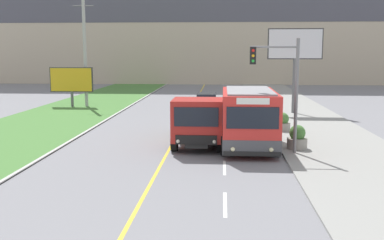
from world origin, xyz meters
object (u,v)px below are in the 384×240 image
object	(u,v)px
car_distant	(207,103)
planter_round_third	(271,111)
city_bus	(249,119)
utility_pole_far	(85,49)
billboard_large	(295,48)
planter_round_near	(297,138)
dump_truck	(199,122)
traffic_light_mast	(282,81)
billboard_small	(71,80)
planter_round_second	(283,123)

from	to	relation	value
car_distant	planter_round_third	world-z (taller)	car_distant
city_bus	planter_round_third	size ratio (longest dim) A/B	4.85
utility_pole_far	billboard_large	distance (m)	17.96
car_distant	planter_round_near	size ratio (longest dim) A/B	3.63
car_distant	planter_round_third	size ratio (longest dim) A/B	3.63
city_bus	car_distant	bearing A→B (deg)	100.30
utility_pole_far	planter_round_third	distance (m)	17.53
dump_truck	traffic_light_mast	xyz separation A→B (m)	(3.98, -1.40, 2.22)
city_bus	planter_round_near	bearing A→B (deg)	-4.22
billboard_small	car_distant	bearing A→B (deg)	-9.26
planter_round_second	city_bus	bearing A→B (deg)	-115.56
utility_pole_far	car_distant	bearing A→B (deg)	-11.83
traffic_light_mast	billboard_small	world-z (taller)	traffic_light_mast
utility_pole_far	planter_round_third	world-z (taller)	utility_pole_far
dump_truck	planter_round_near	size ratio (longest dim) A/B	5.74
billboard_large	billboard_small	distance (m)	19.28
traffic_light_mast	billboard_small	xyz separation A→B (m)	(-16.03, 17.45, -1.16)
utility_pole_far	traffic_light_mast	distance (m)	23.18
city_bus	utility_pole_far	world-z (taller)	utility_pole_far
traffic_light_mast	billboard_large	distance (m)	14.60
car_distant	billboard_small	xyz separation A→B (m)	(-11.96, 1.95, 1.64)
billboard_small	planter_round_third	xyz separation A→B (m)	(16.79, -6.38, -1.73)
dump_truck	billboard_large	world-z (taller)	billboard_large
billboard_small	planter_round_third	world-z (taller)	billboard_small
dump_truck	planter_round_second	world-z (taller)	dump_truck
dump_truck	traffic_light_mast	distance (m)	4.77
dump_truck	car_distant	bearing A→B (deg)	90.35
city_bus	car_distant	size ratio (longest dim) A/B	1.34
dump_truck	billboard_small	xyz separation A→B (m)	(-12.05, 16.05, 1.06)
planter_round_near	planter_round_second	size ratio (longest dim) A/B	1.07
billboard_large	traffic_light_mast	bearing A→B (deg)	-101.06
planter_round_near	planter_round_second	xyz separation A→B (m)	(-0.05, 5.07, -0.03)
city_bus	car_distant	world-z (taller)	city_bus
billboard_large	planter_round_third	xyz separation A→B (m)	(-2.02, -3.17, -4.49)
car_distant	billboard_large	distance (m)	8.24
car_distant	traffic_light_mast	world-z (taller)	traffic_light_mast
planter_round_near	city_bus	bearing A→B (deg)	175.78
planter_round_second	utility_pole_far	bearing A→B (deg)	143.19
traffic_light_mast	planter_round_third	xyz separation A→B (m)	(0.76, 11.07, -2.89)
dump_truck	utility_pole_far	bearing A→B (deg)	123.55
planter_round_second	planter_round_third	bearing A→B (deg)	91.46
city_bus	planter_round_near	size ratio (longest dim) A/B	4.85
planter_round_near	planter_round_second	bearing A→B (deg)	90.62
traffic_light_mast	car_distant	bearing A→B (deg)	104.71
billboard_large	planter_round_near	bearing A→B (deg)	-97.86
city_bus	planter_round_near	xyz separation A→B (m)	(2.40, -0.18, -0.91)
billboard_large	car_distant	bearing A→B (deg)	169.55
car_distant	utility_pole_far	xyz separation A→B (m)	(-10.76, 2.25, 4.34)
billboard_large	billboard_small	bearing A→B (deg)	170.31
city_bus	billboard_large	bearing A→B (deg)	72.14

